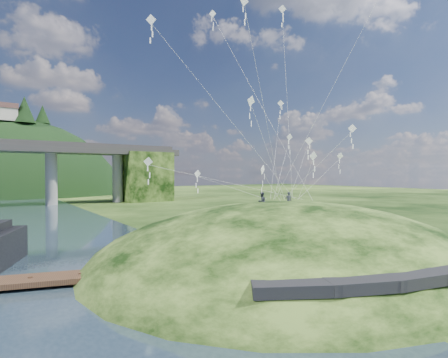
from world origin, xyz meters
TOP-DOWN VIEW (x-y plane):
  - ground at (0.00, 0.00)m, footprint 320.00×320.00m
  - grass_hill at (8.00, 2.00)m, footprint 36.00×32.00m
  - footpath at (7.46, -9.74)m, footprint 22.29×5.84m
  - wooden_dock at (-8.40, 5.24)m, footprint 14.49×6.44m
  - kite_flyers at (7.95, 4.34)m, footprint 3.47×1.47m
  - kite_swarm at (8.62, 5.05)m, footprint 20.59×17.35m

SIDE VIEW (x-z plane):
  - grass_hill at x=8.00m, z-range -8.00..5.00m
  - ground at x=0.00m, z-range 0.00..0.00m
  - wooden_dock at x=-8.40m, z-range -0.06..0.97m
  - footpath at x=7.46m, z-range 1.67..2.50m
  - kite_flyers at x=7.95m, z-range 4.90..6.68m
  - kite_swarm at x=8.62m, z-range 4.46..25.06m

